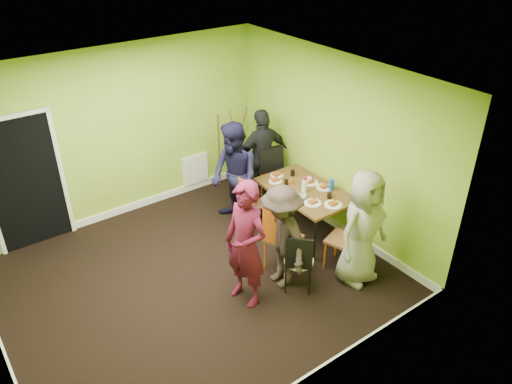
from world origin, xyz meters
TOP-DOWN VIEW (x-y plane):
  - ground at (0.00, 0.00)m, footprint 5.00×5.00m
  - room_walls at (-0.02, 0.04)m, footprint 5.04×4.54m
  - dining_table at (2.01, 0.05)m, footprint 0.90×1.50m
  - chair_left_far at (1.37, 0.60)m, footprint 0.42×0.42m
  - chair_left_near at (1.08, -0.52)m, footprint 0.55×0.55m
  - chair_back_end at (2.09, 1.00)m, footprint 0.53×0.59m
  - chair_front_end at (1.87, -1.06)m, footprint 0.52×0.52m
  - chair_bentwood at (1.02, -1.00)m, footprint 0.50×0.50m
  - easel at (1.85, 1.88)m, footprint 0.62×0.58m
  - plate_near_left at (1.79, 0.51)m, footprint 0.21×0.21m
  - plate_near_right at (1.83, -0.34)m, footprint 0.26×0.26m
  - plate_far_back at (1.93, 0.65)m, footprint 0.21×0.21m
  - plate_far_front at (2.03, -0.55)m, footprint 0.27×0.27m
  - plate_wall_back at (2.21, 0.15)m, footprint 0.26×0.26m
  - plate_wall_front at (2.27, -0.10)m, footprint 0.25×0.25m
  - thermos at (1.94, -0.00)m, footprint 0.08×0.08m
  - blue_bottle at (2.32, -0.21)m, footprint 0.08×0.08m
  - orange_bottle at (1.94, 0.30)m, footprint 0.04×0.04m
  - glass_mid at (1.86, 0.33)m, footprint 0.06×0.06m
  - glass_back at (2.14, 0.50)m, footprint 0.07×0.07m
  - glass_front at (2.13, -0.37)m, footprint 0.07×0.07m
  - cup_a at (1.80, -0.15)m, footprint 0.11×0.11m
  - cup_b at (2.18, 0.16)m, footprint 0.10×0.10m
  - person_standing at (0.35, -0.74)m, footprint 0.54×0.71m
  - person_left_far at (1.23, 0.84)m, footprint 0.69×0.87m
  - person_left_near at (0.92, -0.74)m, footprint 0.62×1.01m
  - person_back_end at (2.06, 1.20)m, footprint 1.02×0.51m
  - person_front_end at (1.85, -1.29)m, footprint 0.85×0.59m

SIDE VIEW (x-z plane):
  - ground at x=0.00m, z-range 0.00..0.00m
  - chair_left_far at x=1.37m, z-range 0.05..0.94m
  - chair_bentwood at x=1.02m, z-range 0.05..0.96m
  - chair_front_end at x=1.87m, z-range 0.06..1.05m
  - chair_left_near at x=1.08m, z-range 0.07..1.12m
  - dining_table at x=2.01m, z-range 0.32..1.07m
  - chair_back_end at x=2.09m, z-range 0.21..1.25m
  - person_left_near at x=0.92m, z-range 0.00..1.50m
  - plate_near_left at x=1.79m, z-range 0.75..0.76m
  - plate_near_right at x=1.83m, z-range 0.75..0.76m
  - plate_far_back at x=1.93m, z-range 0.75..0.76m
  - plate_far_front at x=2.03m, z-range 0.75..0.76m
  - plate_wall_back at x=2.21m, z-range 0.75..0.76m
  - plate_wall_front at x=2.27m, z-range 0.75..0.76m
  - easel at x=1.85m, z-range -0.01..1.53m
  - orange_bottle at x=1.94m, z-range 0.75..0.83m
  - cup_a at x=1.80m, z-range 0.75..0.84m
  - glass_mid at x=1.86m, z-range 0.75..0.84m
  - glass_front at x=2.13m, z-range 0.75..0.84m
  - cup_b at x=2.18m, z-range 0.75..0.85m
  - glass_back at x=2.14m, z-range 0.75..0.85m
  - person_front_end at x=1.85m, z-range 0.00..1.67m
  - person_back_end at x=2.06m, z-range 0.00..1.68m
  - blue_bottle at x=2.32m, z-range 0.75..0.93m
  - thermos at x=1.94m, z-range 0.75..0.97m
  - person_standing at x=0.35m, z-range 0.00..1.74m
  - person_left_far at x=1.23m, z-range 0.00..1.75m
  - room_walls at x=-0.02m, z-range -0.42..2.40m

